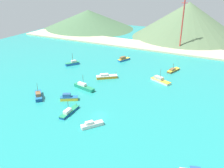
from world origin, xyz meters
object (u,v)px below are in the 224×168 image
object	(u,v)px
fishing_boat_8	(124,59)
radio_tower	(183,21)
fishing_boat_2	(38,95)
fishing_boat_6	(173,70)
fishing_boat_4	(69,98)
fishing_boat_10	(106,77)
fishing_boat_1	(84,87)
fishing_boat_9	(92,125)
fishing_boat_5	(160,80)
fishing_boat_7	(73,63)
fishing_boat_11	(69,112)

from	to	relation	value
fishing_boat_8	radio_tower	distance (m)	49.29
fishing_boat_2	fishing_boat_6	world-z (taller)	fishing_boat_2
fishing_boat_2	fishing_boat_4	size ratio (longest dim) A/B	1.15
fishing_boat_10	radio_tower	distance (m)	73.19
fishing_boat_1	fishing_boat_4	distance (m)	11.86
radio_tower	fishing_boat_9	bearing A→B (deg)	-92.45
fishing_boat_5	fishing_boat_4	bearing A→B (deg)	-128.08
fishing_boat_1	fishing_boat_9	size ratio (longest dim) A/B	1.53
fishing_boat_6	fishing_boat_9	size ratio (longest dim) A/B	1.30
fishing_boat_8	fishing_boat_9	xyz separation A→B (m)	(19.70, -68.64, -0.17)
fishing_boat_1	fishing_boat_8	bearing A→B (deg)	91.12
fishing_boat_6	radio_tower	distance (m)	47.48
fishing_boat_6	fishing_boat_10	distance (m)	36.54
fishing_boat_5	fishing_boat_7	size ratio (longest dim) A/B	1.35
fishing_boat_9	fishing_boat_11	distance (m)	12.40
fishing_boat_10	fishing_boat_11	size ratio (longest dim) A/B	0.96
fishing_boat_1	fishing_boat_5	bearing A→B (deg)	39.84
fishing_boat_1	fishing_boat_8	xyz separation A→B (m)	(-0.87, 44.62, -0.02)
fishing_boat_8	fishing_boat_11	xyz separation A→B (m)	(7.82, -65.07, -0.25)
fishing_boat_1	fishing_boat_11	world-z (taller)	fishing_boat_1
fishing_boat_2	fishing_boat_7	distance (m)	41.86
fishing_boat_11	fishing_boat_10	bearing A→B (deg)	96.13
fishing_boat_1	fishing_boat_8	distance (m)	44.62
fishing_boat_9	radio_tower	bearing A→B (deg)	87.55
fishing_boat_4	fishing_boat_9	world-z (taller)	fishing_boat_4
fishing_boat_9	fishing_boat_11	size ratio (longest dim) A/B	0.71
fishing_boat_4	fishing_boat_7	world-z (taller)	fishing_boat_7
fishing_boat_4	radio_tower	size ratio (longest dim) A/B	0.20
fishing_boat_1	fishing_boat_2	world-z (taller)	fishing_boat_2
fishing_boat_4	fishing_boat_7	size ratio (longest dim) A/B	0.93
fishing_boat_11	fishing_boat_1	bearing A→B (deg)	108.77
fishing_boat_2	fishing_boat_5	bearing A→B (deg)	44.42
fishing_boat_9	radio_tower	xyz separation A→B (m)	(4.60, 107.48, 18.35)
fishing_boat_4	fishing_boat_10	bearing A→B (deg)	84.41
fishing_boat_7	radio_tower	bearing A→B (deg)	51.47
fishing_boat_1	fishing_boat_6	bearing A→B (deg)	53.23
fishing_boat_5	fishing_boat_6	xyz separation A→B (m)	(2.06, 16.86, -0.22)
fishing_boat_6	fishing_boat_7	xyz separation A→B (m)	(-53.64, -15.82, 0.29)
fishing_boat_6	fishing_boat_11	size ratio (longest dim) A/B	0.92
fishing_boat_2	fishing_boat_10	size ratio (longest dim) A/B	0.85
fishing_boat_1	fishing_boat_2	xyz separation A→B (m)	(-11.98, -15.82, 0.00)
fishing_boat_1	fishing_boat_6	size ratio (longest dim) A/B	1.17
fishing_boat_4	fishing_boat_5	size ratio (longest dim) A/B	0.69
fishing_boat_1	radio_tower	world-z (taller)	radio_tower
fishing_boat_7	fishing_boat_6	bearing A→B (deg)	16.43
fishing_boat_2	fishing_boat_11	world-z (taller)	fishing_boat_2
fishing_boat_8	fishing_boat_10	xyz separation A→B (m)	(3.96, -29.06, -0.05)
fishing_boat_2	fishing_boat_11	distance (m)	19.50
fishing_boat_4	fishing_boat_8	distance (m)	56.49
fishing_boat_6	fishing_boat_7	size ratio (longest dim) A/B	1.21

